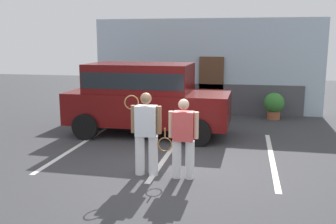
{
  "coord_description": "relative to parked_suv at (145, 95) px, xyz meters",
  "views": [
    {
      "loc": [
        1.53,
        -7.44,
        2.72
      ],
      "look_at": [
        -0.26,
        1.2,
        1.05
      ],
      "focal_mm": 41.06,
      "sensor_mm": 36.0,
      "label": 1
    }
  ],
  "objects": [
    {
      "name": "ground_plane",
      "position": [
        1.33,
        -3.13,
        -1.15
      ],
      "size": [
        40.0,
        40.0,
        0.0
      ],
      "primitive_type": "plane",
      "color": "#38383A"
    },
    {
      "name": "potted_plant_by_porch",
      "position": [
        3.8,
        2.96,
        -0.64
      ],
      "size": [
        0.7,
        0.7,
        0.92
      ],
      "color": "#9E5638",
      "rests_on": "ground_plane"
    },
    {
      "name": "parking_stripe_2",
      "position": [
        3.49,
        -1.63,
        -1.14
      ],
      "size": [
        0.12,
        4.4,
        0.01
      ],
      "primitive_type": "cube",
      "color": "silver",
      "rests_on": "ground_plane"
    },
    {
      "name": "parking_stripe_1",
      "position": [
        1.05,
        -1.63,
        -1.14
      ],
      "size": [
        0.12,
        4.4,
        0.01
      ],
      "primitive_type": "cube",
      "color": "silver",
      "rests_on": "ground_plane"
    },
    {
      "name": "house_frontage",
      "position": [
        1.33,
        3.79,
        0.49
      ],
      "size": [
        8.44,
        0.4,
        3.48
      ],
      "color": "silver",
      "rests_on": "ground_plane"
    },
    {
      "name": "tennis_player_man",
      "position": [
        0.91,
        -3.33,
        -0.26
      ],
      "size": [
        0.77,
        0.27,
        1.69
      ],
      "rotation": [
        0.0,
        0.0,
        3.17
      ],
      "color": "white",
      "rests_on": "ground_plane"
    },
    {
      "name": "parked_suv",
      "position": [
        0.0,
        0.0,
        0.0
      ],
      "size": [
        4.62,
        2.2,
        2.05
      ],
      "rotation": [
        0.0,
        0.0,
        -0.01
      ],
      "color": "#590C0C",
      "rests_on": "ground_plane"
    },
    {
      "name": "parking_stripe_0",
      "position": [
        -1.38,
        -1.63,
        -1.14
      ],
      "size": [
        0.12,
        4.4,
        0.01
      ],
      "primitive_type": "cube",
      "color": "silver",
      "rests_on": "ground_plane"
    },
    {
      "name": "tennis_player_woman",
      "position": [
        1.67,
        -3.37,
        -0.32
      ],
      "size": [
        0.86,
        0.25,
        1.6
      ],
      "rotation": [
        0.0,
        0.0,
        3.16
      ],
      "color": "white",
      "rests_on": "ground_plane"
    }
  ]
}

